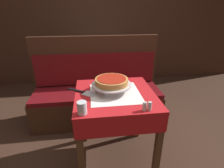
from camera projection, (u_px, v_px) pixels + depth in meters
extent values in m
plane|color=#382319|center=(115.00, 158.00, 1.83)|extent=(14.00, 14.00, 0.00)
cube|color=red|center=(115.00, 95.00, 1.53)|extent=(0.69, 0.69, 0.03)
cube|color=white|center=(115.00, 93.00, 1.52)|extent=(0.43, 0.43, 0.00)
cube|color=red|center=(115.00, 104.00, 1.56)|extent=(0.69, 0.69, 0.15)
cube|color=#4C331E|center=(81.00, 159.00, 1.36)|extent=(0.05, 0.05, 0.73)
cube|color=#4C331E|center=(158.00, 151.00, 1.44)|extent=(0.05, 0.05, 0.73)
cube|color=#4C331E|center=(83.00, 114.00, 1.93)|extent=(0.05, 0.05, 0.73)
cube|color=#4C331E|center=(138.00, 110.00, 2.00)|extent=(0.05, 0.05, 0.73)
cube|color=beige|center=(98.00, 51.00, 3.06)|extent=(0.73, 0.73, 0.03)
cube|color=white|center=(98.00, 50.00, 3.05)|extent=(0.45, 0.45, 0.00)
cube|color=beige|center=(98.00, 56.00, 3.09)|extent=(0.72, 0.72, 0.14)
cube|color=#4C331E|center=(80.00, 79.00, 2.87)|extent=(0.05, 0.05, 0.72)
cube|color=#4C331E|center=(119.00, 77.00, 2.95)|extent=(0.05, 0.05, 0.72)
cube|color=#4C331E|center=(81.00, 67.00, 3.47)|extent=(0.05, 0.05, 0.72)
cube|color=#4C331E|center=(114.00, 65.00, 3.55)|extent=(0.05, 0.05, 0.72)
cube|color=#3D2316|center=(98.00, 107.00, 2.40)|extent=(1.68, 0.52, 0.38)
cube|color=#600F14|center=(97.00, 92.00, 2.31)|extent=(1.64, 0.51, 0.06)
cube|color=#3D2316|center=(96.00, 61.00, 2.37)|extent=(1.68, 0.06, 0.67)
cube|color=#600F14|center=(96.00, 69.00, 2.37)|extent=(1.61, 0.02, 0.43)
cube|color=#3D2319|center=(99.00, 21.00, 3.32)|extent=(6.00, 0.04, 2.40)
cylinder|color=#ADADB2|center=(110.00, 83.00, 1.65)|extent=(0.01, 0.01, 0.06)
cylinder|color=#ADADB2|center=(101.00, 92.00, 1.48)|extent=(0.01, 0.01, 0.06)
cylinder|color=#ADADB2|center=(124.00, 91.00, 1.51)|extent=(0.01, 0.01, 0.06)
cylinder|color=#ADADB2|center=(112.00, 86.00, 1.54)|extent=(0.24, 0.24, 0.01)
cylinder|color=silver|center=(112.00, 85.00, 1.53)|extent=(0.34, 0.34, 0.01)
cylinder|color=silver|center=(112.00, 84.00, 1.53)|extent=(0.35, 0.35, 0.01)
cylinder|color=#C68E47|center=(112.00, 81.00, 1.52)|extent=(0.29, 0.29, 0.05)
cylinder|color=#A82314|center=(112.00, 79.00, 1.51)|extent=(0.25, 0.25, 0.01)
cube|color=#BCBCC1|center=(89.00, 94.00, 1.51)|extent=(0.14, 0.13, 0.00)
cube|color=black|center=(76.00, 90.00, 1.56)|extent=(0.15, 0.11, 0.01)
cylinder|color=silver|center=(82.00, 108.00, 1.21)|extent=(0.07, 0.07, 0.09)
cylinder|color=silver|center=(144.00, 107.00, 1.26)|extent=(0.03, 0.03, 0.05)
cylinder|color=#B7B7BC|center=(145.00, 103.00, 1.24)|extent=(0.03, 0.03, 0.01)
cylinder|color=silver|center=(150.00, 107.00, 1.26)|extent=(0.03, 0.03, 0.05)
cylinder|color=#B7B7BC|center=(150.00, 103.00, 1.25)|extent=(0.03, 0.03, 0.01)
cube|color=black|center=(103.00, 49.00, 3.07)|extent=(0.12, 0.12, 0.03)
cylinder|color=black|center=(103.00, 45.00, 3.04)|extent=(0.01, 0.01, 0.12)
cylinder|color=white|center=(102.00, 45.00, 3.08)|extent=(0.04, 0.04, 0.09)
cylinder|color=gold|center=(103.00, 46.00, 3.02)|extent=(0.04, 0.04, 0.09)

